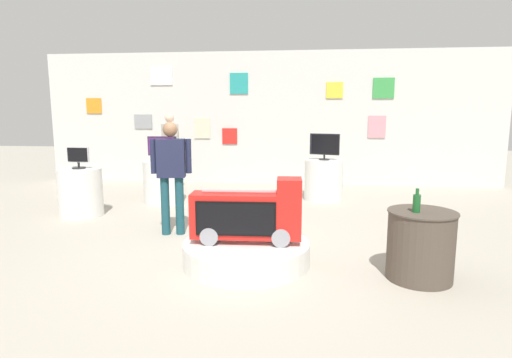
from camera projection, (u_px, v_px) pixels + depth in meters
The scene contains 14 objects.
ground_plane at pixel (232, 252), 5.11m from camera, with size 30.00×30.00×0.00m, color #A8A091.
back_wall_display at pixel (267, 118), 9.88m from camera, with size 10.88×0.13×3.12m.
main_display_pedestal at pixel (246, 253), 4.71m from camera, with size 1.44×1.44×0.26m, color silver.
novelty_firetruck_tv at pixel (248, 216), 4.63m from camera, with size 1.24×0.41×0.73m.
display_pedestal_left_rear at pixel (324, 180), 8.11m from camera, with size 0.75×0.75×0.80m, color silver.
tv_on_left_rear at pixel (325, 145), 8.00m from camera, with size 0.56×0.23×0.51m.
display_pedestal_center_rear at pixel (163, 182), 7.91m from camera, with size 0.75×0.75×0.80m, color silver.
tv_on_center_rear at pixel (162, 148), 7.80m from camera, with size 0.54×0.22×0.47m.
display_pedestal_right_rear at pixel (81, 192), 6.88m from camera, with size 0.70×0.70×0.80m, color silver.
tv_on_right_rear at pixel (78, 157), 6.78m from camera, with size 0.38×0.22×0.35m.
side_table_round at pixel (420, 245), 4.25m from camera, with size 0.69×0.69×0.72m.
bottle_on_side_table at pixel (417, 203), 4.13m from camera, with size 0.08×0.08×0.24m.
shopper_browsing_near_truck at pixel (171, 170), 5.74m from camera, with size 0.55×0.27×1.58m.
shopper_browsing_rear at pixel (170, 145), 9.11m from camera, with size 0.46×0.39×1.69m.
Camera 1 is at (0.83, -4.84, 1.71)m, focal length 29.12 mm.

